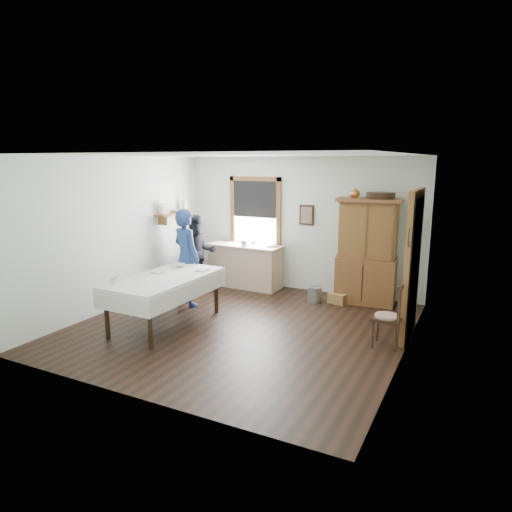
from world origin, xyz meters
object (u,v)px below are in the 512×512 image
at_px(china_hutch, 367,252).
at_px(spindle_chair, 387,315).
at_px(pail, 315,294).
at_px(woman_blue, 187,261).
at_px(wicker_basket, 338,298).
at_px(figure_dark, 198,256).
at_px(dining_table, 166,301).
at_px(work_counter, 245,266).

distance_m(china_hutch, spindle_chair, 2.12).
distance_m(spindle_chair, pail, 2.27).
bearing_deg(china_hutch, woman_blue, -156.01).
bearing_deg(wicker_basket, figure_dark, -172.37).
bearing_deg(wicker_basket, dining_table, -132.39).
xyz_separation_m(china_hutch, dining_table, (-2.59, -2.62, -0.57)).
bearing_deg(work_counter, spindle_chair, -28.22).
bearing_deg(work_counter, figure_dark, -137.77).
relative_size(dining_table, pail, 6.98).
relative_size(work_counter, pail, 5.42).
relative_size(pail, wicker_basket, 0.87).
bearing_deg(pail, wicker_basket, 12.09).
xyz_separation_m(pail, wicker_basket, (0.42, 0.09, -0.05)).
xyz_separation_m(work_counter, woman_blue, (-0.36, -1.59, 0.37)).
xyz_separation_m(dining_table, pail, (1.73, 2.27, -0.26)).
height_order(china_hutch, woman_blue, china_hutch).
bearing_deg(work_counter, china_hutch, 1.76).
xyz_separation_m(china_hutch, woman_blue, (-2.89, -1.59, -0.15)).
height_order(spindle_chair, wicker_basket, spindle_chair).
height_order(china_hutch, wicker_basket, china_hutch).
bearing_deg(china_hutch, work_counter, 175.23).
xyz_separation_m(dining_table, spindle_chair, (3.36, 0.71, 0.06)).
bearing_deg(woman_blue, work_counter, -81.04).
height_order(dining_table, spindle_chair, spindle_chair).
xyz_separation_m(spindle_chair, wicker_basket, (-1.21, 1.64, -0.37)).
height_order(china_hutch, pail, china_hutch).
distance_m(pail, wicker_basket, 0.43).
relative_size(spindle_chair, pail, 3.22).
distance_m(china_hutch, wicker_basket, 1.02).
bearing_deg(dining_table, woman_blue, 106.63).
height_order(dining_table, wicker_basket, dining_table).
bearing_deg(work_counter, dining_table, -89.38).
distance_m(dining_table, woman_blue, 1.15).
bearing_deg(pail, work_counter, 168.16).
xyz_separation_m(pail, woman_blue, (-2.04, -1.24, 0.68)).
height_order(wicker_basket, woman_blue, woman_blue).
relative_size(work_counter, woman_blue, 0.95).
relative_size(woman_blue, figure_dark, 1.15).
bearing_deg(spindle_chair, pail, 141.31).
relative_size(work_counter, dining_table, 0.78).
height_order(china_hutch, figure_dark, china_hutch).
bearing_deg(dining_table, wicker_basket, 47.61).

